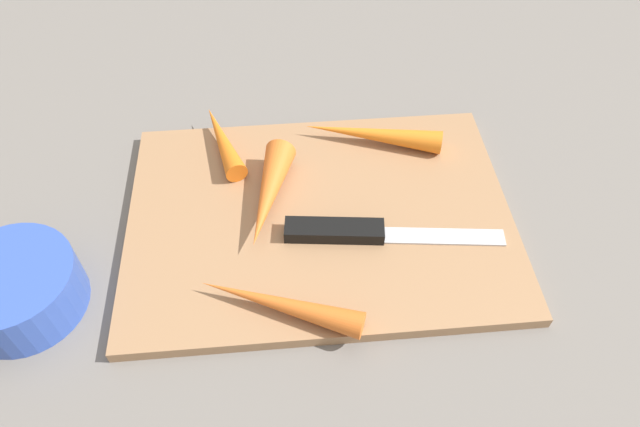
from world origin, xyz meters
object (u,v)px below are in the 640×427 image
Objects in this scene: carrot_short at (268,195)px; carrot_long at (280,304)px; knife at (349,231)px; carrot_longest at (372,134)px; carrot_shortest at (222,140)px; cutting_board at (320,218)px; small_bowl at (17,289)px.

carrot_short is 0.12m from carrot_long.
knife is at bearing 73.22° from carrot_short.
carrot_short is 0.85× the size of carrot_longest.
knife is 1.91× the size of carrot_shortest.
carrot_longest is at bearing 55.71° from cutting_board.
cutting_board is 1.79× the size of knife.
carrot_short is 0.23m from small_bowl.
carrot_longest is (0.11, 0.08, -0.00)m from carrot_short.
carrot_shortest is 0.76× the size of carrot_long.
carrot_short is at bearing -65.07° from carrot_long.
carrot_shortest is (-0.12, 0.13, 0.01)m from knife.
carrot_short is (-0.05, 0.01, 0.02)m from cutting_board.
small_bowl is (-0.28, -0.04, 0.01)m from knife.
carrot_longest is (0.06, 0.09, 0.02)m from cutting_board.
cutting_board is 0.05m from carrot_short.
carrot_long reaches higher than cutting_board.
knife is at bearing -154.67° from carrot_shortest.
small_bowl reaches higher than carrot_short.
small_bowl reaches higher than carrot_long.
cutting_board is 0.04m from knife.
carrot_shortest is 0.10m from carrot_short.
small_bowl is at bearing -165.32° from knife.
cutting_board is 3.44× the size of small_bowl.
knife is 1.68× the size of carrot_short.
small_bowl is at bearing 13.24° from carrot_long.
small_bowl is (-0.32, -0.16, -0.00)m from carrot_longest.
carrot_short is at bearing 50.47° from carrot_longest.
carrot_short is 0.13m from carrot_longest.
carrot_shortest is at bearing 133.26° from cutting_board.
carrot_longest reaches higher than carrot_shortest.
carrot_shortest is 0.16m from carrot_longest.
small_bowl is (-0.26, -0.07, 0.02)m from cutting_board.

